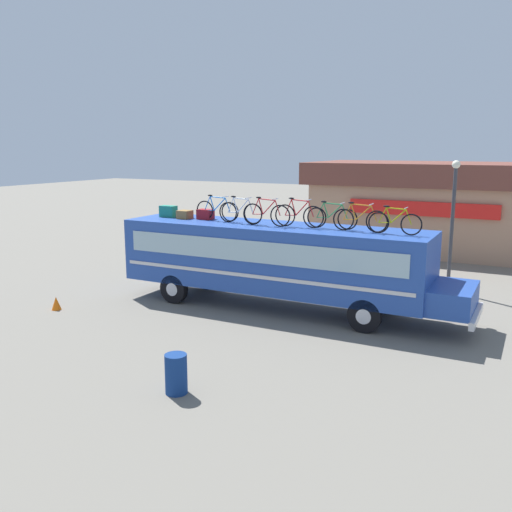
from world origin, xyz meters
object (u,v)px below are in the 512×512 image
Objects in this scene: rooftop_bicycle_1 at (217,210)px; traffic_cone at (56,303)px; bus at (277,259)px; street_lamp at (453,215)px; luggage_bag_2 at (185,214)px; luggage_bag_3 at (205,214)px; rooftop_bicycle_2 at (240,212)px; rooftop_bicycle_6 at (360,219)px; rooftop_bicycle_3 at (266,214)px; rooftop_bicycle_7 at (395,222)px; rooftop_bicycle_5 at (332,217)px; rooftop_bicycle_4 at (299,215)px; trash_bin at (176,374)px; luggage_bag_1 at (168,211)px.

rooftop_bicycle_1 is 6.47m from traffic_cone.
street_lamp reaches higher than bus.
luggage_bag_3 is (0.79, 0.20, 0.03)m from luggage_bag_2.
rooftop_bicycle_1 is at bearing 169.17° from rooftop_bicycle_2.
rooftop_bicycle_6 is (6.72, -0.13, 0.23)m from luggage_bag_2.
rooftop_bicycle_3 is at bearing 28.37° from traffic_cone.
rooftop_bicycle_2 is at bearing 179.60° from rooftop_bicycle_7.
street_lamp is at bearing 46.07° from rooftop_bicycle_3.
rooftop_bicycle_6 is (5.93, -0.32, 0.20)m from luggage_bag_3.
rooftop_bicycle_3 is at bearing -9.87° from rooftop_bicycle_1.
rooftop_bicycle_2 is at bearing -179.83° from rooftop_bicycle_6.
rooftop_bicycle_3 is (1.09, -0.17, 0.01)m from rooftop_bicycle_2.
bus is 7.06× the size of rooftop_bicycle_5.
luggage_bag_3 is at bearing 169.50° from rooftop_bicycle_3.
rooftop_bicycle_1 is at bearing 2.70° from luggage_bag_2.
rooftop_bicycle_2 is at bearing -176.46° from rooftop_bicycle_5.
rooftop_bicycle_2 is at bearing 34.35° from traffic_cone.
rooftop_bicycle_6 is (3.19, 0.18, -0.02)m from rooftop_bicycle_3.
rooftop_bicycle_2 is (1.07, -0.20, 0.01)m from rooftop_bicycle_1.
rooftop_bicycle_1 reaches higher than luggage_bag_3.
bus is 3.28m from rooftop_bicycle_6.
street_lamp is (7.40, 5.07, -0.31)m from rooftop_bicycle_1.
rooftop_bicycle_4 reaches higher than luggage_bag_2.
luggage_bag_3 is at bearing 175.62° from rooftop_bicycle_4.
bus is at bearing -2.46° from rooftop_bicycle_1.
rooftop_bicycle_6 is (0.99, -0.19, 0.01)m from rooftop_bicycle_5.
rooftop_bicycle_3 is (2.74, -0.51, 0.22)m from luggage_bag_3.
rooftop_bicycle_5 is at bearing 3.15° from bus.
luggage_bag_2 is 4.65m from rooftop_bicycle_4.
traffic_cone is at bearing 154.96° from trash_bin.
rooftop_bicycle_1 is at bearing -0.79° from luggage_bag_1.
bus is 19.55× the size of luggage_bag_1.
luggage_bag_3 is 5.95m from rooftop_bicycle_6.
rooftop_bicycle_2 is (2.44, -0.14, 0.24)m from luggage_bag_2.
trash_bin is at bearing -65.60° from rooftop_bicycle_1.
luggage_bag_3 is at bearing 176.87° from rooftop_bicycle_6.
rooftop_bicycle_1 reaches higher than bus.
rooftop_bicycle_5 is 0.34× the size of street_lamp.
rooftop_bicycle_1 reaches higher than rooftop_bicycle_7.
luggage_bag_3 is at bearing 3.68° from luggage_bag_1.
traffic_cone is (-2.04, -3.85, -2.90)m from luggage_bag_1.
luggage_bag_2 is 0.27× the size of rooftop_bicycle_4.
rooftop_bicycle_1 is at bearing 170.13° from rooftop_bicycle_3.
rooftop_bicycle_4 is (0.81, -0.06, 1.56)m from bus.
rooftop_bicycle_2 reaches higher than rooftop_bicycle_5.
traffic_cone is (-3.64, -3.95, -2.87)m from luggage_bag_3.
rooftop_bicycle_1 is 6.46m from rooftop_bicycle_7.
luggage_bag_3 reaches higher than luggage_bag_2.
rooftop_bicycle_5 is at bearing 8.42° from rooftop_bicycle_4.
rooftop_bicycle_3 reaches higher than rooftop_bicycle_2.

